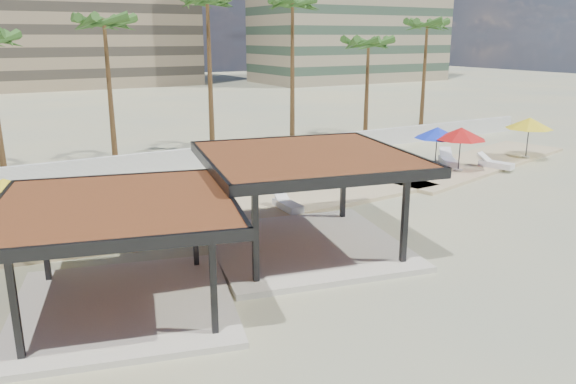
{
  "coord_description": "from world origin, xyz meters",
  "views": [
    {
      "loc": [
        -10.32,
        -14.52,
        7.47
      ],
      "look_at": [
        0.52,
        4.39,
        1.4
      ],
      "focal_mm": 35.0,
      "sensor_mm": 36.0,
      "label": 1
    }
  ],
  "objects_px": {
    "lounger_d": "(448,161)",
    "lounger_c": "(495,164)",
    "pavilion_west": "(119,246)",
    "umbrella_c": "(461,134)",
    "lounger_b": "(287,205)",
    "pavilion_central": "(306,193)",
    "lounger_a": "(80,230)"
  },
  "relations": [
    {
      "from": "pavilion_west",
      "to": "pavilion_central",
      "type": "bearing_deg",
      "value": 26.42
    },
    {
      "from": "lounger_b",
      "to": "lounger_c",
      "type": "distance_m",
      "value": 14.43
    },
    {
      "from": "pavilion_central",
      "to": "lounger_c",
      "type": "distance_m",
      "value": 16.87
    },
    {
      "from": "lounger_a",
      "to": "lounger_c",
      "type": "relative_size",
      "value": 1.16
    },
    {
      "from": "pavilion_central",
      "to": "lounger_b",
      "type": "bearing_deg",
      "value": 80.83
    },
    {
      "from": "pavilion_west",
      "to": "lounger_b",
      "type": "height_order",
      "value": "pavilion_west"
    },
    {
      "from": "pavilion_central",
      "to": "umbrella_c",
      "type": "distance_m",
      "value": 14.5
    },
    {
      "from": "lounger_a",
      "to": "pavilion_west",
      "type": "bearing_deg",
      "value": 176.82
    },
    {
      "from": "umbrella_c",
      "to": "lounger_d",
      "type": "height_order",
      "value": "umbrella_c"
    },
    {
      "from": "lounger_d",
      "to": "pavilion_west",
      "type": "bearing_deg",
      "value": 143.48
    },
    {
      "from": "umbrella_c",
      "to": "lounger_d",
      "type": "distance_m",
      "value": 2.55
    },
    {
      "from": "umbrella_c",
      "to": "lounger_c",
      "type": "xyz_separation_m",
      "value": [
        2.56,
        -0.39,
        -1.93
      ]
    },
    {
      "from": "pavilion_central",
      "to": "pavilion_west",
      "type": "relative_size",
      "value": 1.07
    },
    {
      "from": "umbrella_c",
      "to": "lounger_b",
      "type": "distance_m",
      "value": 12.07
    },
    {
      "from": "pavilion_west",
      "to": "lounger_a",
      "type": "xyz_separation_m",
      "value": [
        -0.03,
        6.42,
        -1.51
      ]
    },
    {
      "from": "pavilion_central",
      "to": "lounger_b",
      "type": "relative_size",
      "value": 4.3
    },
    {
      "from": "pavilion_west",
      "to": "lounger_a",
      "type": "relative_size",
      "value": 3.12
    },
    {
      "from": "pavilion_central",
      "to": "lounger_c",
      "type": "bearing_deg",
      "value": 29.71
    },
    {
      "from": "pavilion_west",
      "to": "lounger_c",
      "type": "xyz_separation_m",
      "value": [
        22.88,
        6.55,
        -1.55
      ]
    },
    {
      "from": "lounger_d",
      "to": "lounger_c",
      "type": "bearing_deg",
      "value": -104.74
    },
    {
      "from": "umbrella_c",
      "to": "lounger_c",
      "type": "height_order",
      "value": "umbrella_c"
    },
    {
      "from": "pavilion_west",
      "to": "lounger_d",
      "type": "relative_size",
      "value": 3.37
    },
    {
      "from": "lounger_a",
      "to": "lounger_b",
      "type": "height_order",
      "value": "lounger_a"
    },
    {
      "from": "lounger_b",
      "to": "pavilion_west",
      "type": "bearing_deg",
      "value": 124.27
    },
    {
      "from": "pavilion_west",
      "to": "umbrella_c",
      "type": "height_order",
      "value": "pavilion_west"
    },
    {
      "from": "lounger_c",
      "to": "lounger_d",
      "type": "distance_m",
      "value": 2.62
    },
    {
      "from": "lounger_c",
      "to": "lounger_a",
      "type": "bearing_deg",
      "value": 73.1
    },
    {
      "from": "lounger_b",
      "to": "lounger_a",
      "type": "bearing_deg",
      "value": 85.18
    },
    {
      "from": "pavilion_central",
      "to": "pavilion_west",
      "type": "bearing_deg",
      "value": -156.65
    },
    {
      "from": "lounger_c",
      "to": "lounger_d",
      "type": "height_order",
      "value": "lounger_d"
    },
    {
      "from": "lounger_d",
      "to": "lounger_a",
      "type": "bearing_deg",
      "value": 127.11
    },
    {
      "from": "umbrella_c",
      "to": "lounger_b",
      "type": "xyz_separation_m",
      "value": [
        -11.83,
        -1.41,
        -1.94
      ]
    }
  ]
}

